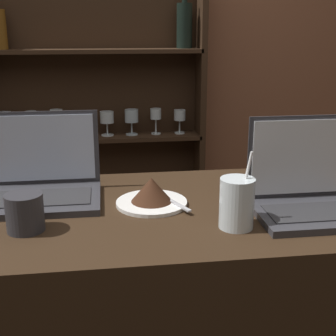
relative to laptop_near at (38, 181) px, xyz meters
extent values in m
cube|color=brown|center=(0.28, 1.23, 0.25)|extent=(7.00, 0.06, 2.70)
cube|color=#332114|center=(0.69, 1.11, -0.23)|extent=(0.03, 0.18, 1.75)
cube|color=#332114|center=(0.14, 1.20, -0.23)|extent=(1.13, 0.02, 1.75)
cube|color=#332114|center=(0.14, 1.11, -0.58)|extent=(1.09, 0.18, 0.02)
cube|color=#332114|center=(0.14, 1.11, -0.14)|extent=(1.09, 0.18, 0.02)
cube|color=#332114|center=(0.14, 1.11, 0.30)|extent=(1.09, 0.18, 0.02)
cylinder|color=silver|center=(-0.30, 1.11, -0.12)|extent=(0.06, 0.06, 0.01)
cylinder|color=silver|center=(-0.30, 1.11, -0.09)|extent=(0.01, 0.01, 0.06)
cylinder|color=silver|center=(-0.30, 1.11, -0.02)|extent=(0.06, 0.06, 0.07)
cylinder|color=silver|center=(-0.17, 1.11, -0.12)|extent=(0.05, 0.05, 0.01)
cylinder|color=silver|center=(-0.17, 1.11, -0.08)|extent=(0.01, 0.01, 0.08)
cylinder|color=silver|center=(-0.17, 1.11, -0.02)|extent=(0.06, 0.06, 0.05)
cylinder|color=silver|center=(-0.05, 1.11, -0.12)|extent=(0.06, 0.06, 0.01)
cylinder|color=silver|center=(-0.05, 1.11, -0.08)|extent=(0.01, 0.01, 0.07)
cylinder|color=silver|center=(-0.05, 1.11, -0.02)|extent=(0.06, 0.06, 0.06)
cylinder|color=silver|center=(0.08, 1.11, -0.12)|extent=(0.06, 0.06, 0.01)
cylinder|color=silver|center=(0.08, 1.11, -0.09)|extent=(0.01, 0.01, 0.06)
cylinder|color=silver|center=(0.08, 1.11, -0.04)|extent=(0.06, 0.06, 0.05)
cylinder|color=silver|center=(0.20, 1.11, -0.12)|extent=(0.06, 0.06, 0.01)
cylinder|color=silver|center=(0.20, 1.11, -0.09)|extent=(0.01, 0.01, 0.06)
cylinder|color=silver|center=(0.20, 1.11, -0.03)|extent=(0.07, 0.07, 0.06)
cylinder|color=silver|center=(0.33, 1.11, -0.12)|extent=(0.06, 0.06, 0.01)
cylinder|color=silver|center=(0.33, 1.11, -0.09)|extent=(0.01, 0.01, 0.06)
cylinder|color=silver|center=(0.33, 1.11, -0.03)|extent=(0.07, 0.07, 0.07)
cylinder|color=silver|center=(0.46, 1.11, -0.12)|extent=(0.05, 0.05, 0.01)
cylinder|color=silver|center=(0.46, 1.11, -0.08)|extent=(0.01, 0.01, 0.07)
cylinder|color=silver|center=(0.46, 1.11, -0.02)|extent=(0.06, 0.06, 0.06)
cylinder|color=silver|center=(0.58, 1.11, -0.12)|extent=(0.05, 0.05, 0.01)
cylinder|color=silver|center=(0.58, 1.11, -0.09)|extent=(0.01, 0.01, 0.07)
cylinder|color=silver|center=(0.58, 1.11, -0.03)|extent=(0.06, 0.06, 0.06)
cylinder|color=black|center=(0.60, 1.11, 0.42)|extent=(0.08, 0.08, 0.22)
cube|color=#333338|center=(0.00, -0.04, -0.04)|extent=(0.34, 0.24, 0.02)
cube|color=#28282B|center=(0.00, -0.05, -0.03)|extent=(0.29, 0.13, 0.00)
cube|color=#333338|center=(0.00, 0.08, 0.08)|extent=(0.34, 0.00, 0.22)
cube|color=silver|center=(0.00, 0.08, 0.08)|extent=(0.32, 0.01, 0.19)
cube|color=#333338|center=(0.71, -0.24, -0.04)|extent=(0.30, 0.22, 0.02)
cube|color=#28282B|center=(0.71, -0.25, -0.03)|extent=(0.26, 0.12, 0.00)
cube|color=#333338|center=(0.71, -0.13, 0.08)|extent=(0.30, 0.00, 0.23)
cube|color=silver|center=(0.71, -0.13, 0.08)|extent=(0.28, 0.01, 0.20)
cylinder|color=white|center=(0.31, -0.10, -0.04)|extent=(0.19, 0.19, 0.01)
cone|color=#381E11|center=(0.31, -0.10, -0.01)|extent=(0.11, 0.11, 0.07)
cube|color=#B7B7BC|center=(0.36, -0.11, -0.04)|extent=(0.08, 0.16, 0.00)
cylinder|color=silver|center=(0.50, -0.27, 0.01)|extent=(0.08, 0.08, 0.12)
cylinder|color=white|center=(0.51, -0.27, 0.04)|extent=(0.04, 0.01, 0.19)
cylinder|color=#2D2D33|center=(0.00, -0.22, 0.00)|extent=(0.09, 0.09, 0.09)
camera|label=1|loc=(0.19, -1.28, 0.42)|focal=50.00mm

